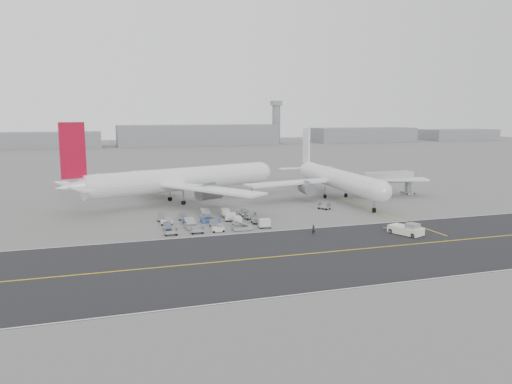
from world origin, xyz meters
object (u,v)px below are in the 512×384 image
object	(u,v)px
airliner_b	(336,179)
jet_bridge	(385,179)
control_tower	(276,121)
pushback_tug	(407,230)
airliner_a	(177,180)
ground_crew_a	(314,230)

from	to	relation	value
airliner_b	jet_bridge	world-z (taller)	airliner_b
control_tower	airliner_b	bearing A→B (deg)	-106.47
control_tower	pushback_tug	bearing A→B (deg)	-105.39
pushback_tug	airliner_b	bearing A→B (deg)	58.62
airliner_b	control_tower	bearing A→B (deg)	75.91
airliner_a	ground_crew_a	world-z (taller)	airliner_a
airliner_b	pushback_tug	size ratio (longest dim) A/B	6.49
airliner_a	jet_bridge	size ratio (longest dim) A/B	3.15
control_tower	airliner_a	distance (m)	257.00
control_tower	pushback_tug	world-z (taller)	control_tower
airliner_b	jet_bridge	distance (m)	13.85
jet_bridge	ground_crew_a	xyz separation A→B (m)	(-35.71, -33.81, -3.64)
ground_crew_a	control_tower	bearing A→B (deg)	69.98
airliner_a	airliner_b	distance (m)	40.20
airliner_b	jet_bridge	xyz separation A→B (m)	(13.81, -0.86, -0.46)
pushback_tug	jet_bridge	xyz separation A→B (m)	(19.91, 38.85, 3.62)
control_tower	airliner_a	xyz separation A→B (m)	(-110.00, -232.02, -10.59)
airliner_a	pushback_tug	world-z (taller)	airliner_a
control_tower	airliner_b	size ratio (longest dim) A/B	0.62
airliner_a	airliner_b	world-z (taller)	airliner_a
airliner_b	pushback_tug	world-z (taller)	airliner_b
jet_bridge	ground_crew_a	size ratio (longest dim) A/B	9.70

